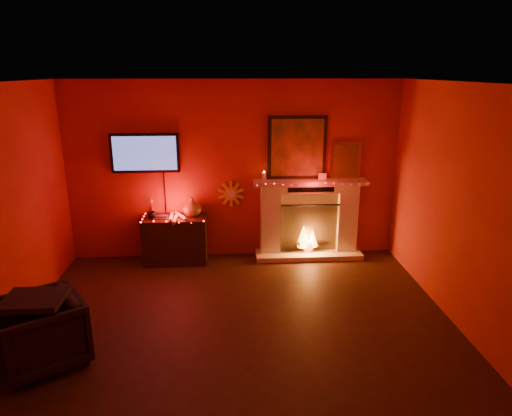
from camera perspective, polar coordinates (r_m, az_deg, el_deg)
The scene contains 6 objects.
room at distance 4.52m, azimuth -2.28°, elevation -2.15°, with size 5.00×5.00×5.00m.
fireplace at distance 7.09m, azimuth 6.57°, elevation -0.42°, with size 1.72×0.40×2.18m.
tv at distance 6.93m, azimuth -13.69°, elevation 6.67°, with size 1.00×0.07×1.24m.
sunburst_clock at distance 6.99m, azimuth -3.15°, elevation 1.77°, with size 0.40×0.03×0.40m.
console_table at distance 7.01m, azimuth -9.94°, elevation -3.57°, with size 0.94×0.60×1.00m.
armchair at distance 5.10m, azimuth -25.25°, elevation -13.86°, with size 0.75×0.77×0.70m, color black.
Camera 1 is at (-0.09, -4.27, 2.83)m, focal length 32.00 mm.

